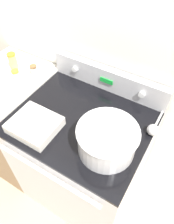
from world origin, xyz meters
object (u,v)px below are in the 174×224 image
Objects in this scene: spice_jar_brown_cap at (34,71)px; spice_jar_yellow_cap at (16,76)px; ladle at (154,128)px; spice_jar_orange_cap at (13,61)px; casserole_dish at (35,125)px; mixing_bowl at (107,139)px.

spice_jar_brown_cap is 0.13m from spice_jar_yellow_cap.
ladle is 2.58× the size of spice_jar_orange_cap.
spice_jar_yellow_cap is 0.17m from spice_jar_orange_cap.
casserole_dish is at bearing -49.47° from spice_jar_brown_cap.
mixing_bowl is 0.95m from spice_jar_orange_cap.
spice_jar_brown_cap is (-0.72, 0.28, -0.04)m from mixing_bowl.
ladle is 0.90m from spice_jar_brown_cap.
spice_jar_brown_cap is 0.19m from spice_jar_orange_cap.
spice_jar_yellow_cap reaches higher than ladle.
spice_jar_yellow_cap is (-0.06, -0.11, 0.01)m from spice_jar_brown_cap.
casserole_dish is (-0.41, -0.09, -0.06)m from mixing_bowl.
spice_jar_yellow_cap is at bearing -174.89° from ladle.
spice_jar_orange_cap is (-1.08, 0.02, 0.05)m from ladle.
ladle is at bearing 29.65° from casserole_dish.
spice_jar_brown_cap is at bearing 130.53° from casserole_dish.
spice_jar_brown_cap reaches higher than ladle.
spice_jar_orange_cap is (-0.50, 0.35, 0.04)m from casserole_dish.
spice_jar_yellow_cap is at bearing 168.30° from mixing_bowl.
ladle reaches higher than casserole_dish.
ladle is 1.08m from spice_jar_orange_cap.
ladle is at bearing 5.11° from spice_jar_yellow_cap.
mixing_bowl is at bearing -11.70° from spice_jar_yellow_cap.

